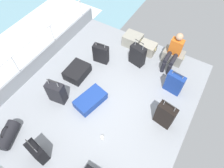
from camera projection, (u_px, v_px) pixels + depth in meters
name	position (u px, v px, depth m)	size (l,w,h in m)	color
ground_plane	(104.00, 98.00, 5.31)	(4.40, 5.20, 0.06)	gray
gunwale_port	(40.00, 60.00, 5.75)	(0.06, 5.20, 0.45)	gray
railing_port	(34.00, 46.00, 5.30)	(0.04, 4.20, 1.02)	silver
sea_wake	(13.00, 55.00, 6.64)	(12.00, 12.00, 0.01)	#6B99A8
cargo_crate_0	(133.00, 40.00, 6.31)	(0.58, 0.47, 0.37)	gray
cargo_crate_1	(147.00, 48.00, 6.12)	(0.52, 0.38, 0.34)	#9E9989
cargo_crate_2	(173.00, 56.00, 5.91)	(0.63, 0.38, 0.36)	gray
passenger_seated	(174.00, 51.00, 5.52)	(0.34, 0.66, 1.06)	orange
suitcase_0	(77.00, 72.00, 5.62)	(0.54, 0.70, 0.28)	black
suitcase_1	(174.00, 83.00, 5.16)	(0.47, 0.24, 0.73)	navy
suitcase_2	(37.00, 152.00, 4.19)	(0.46, 0.29, 0.76)	black
suitcase_3	(138.00, 55.00, 5.74)	(0.48, 0.31, 0.85)	black
suitcase_4	(101.00, 54.00, 5.80)	(0.47, 0.25, 0.71)	black
suitcase_5	(90.00, 100.00, 5.10)	(0.63, 0.89, 0.24)	navy
suitcase_7	(165.00, 115.00, 4.59)	(0.46, 0.28, 0.87)	black
suitcase_8	(57.00, 92.00, 5.00)	(0.47, 0.31, 0.81)	black
duffel_bag	(8.00, 135.00, 4.52)	(0.50, 0.70, 0.44)	black
paper_cup	(102.00, 138.00, 4.60)	(0.08, 0.08, 0.10)	white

